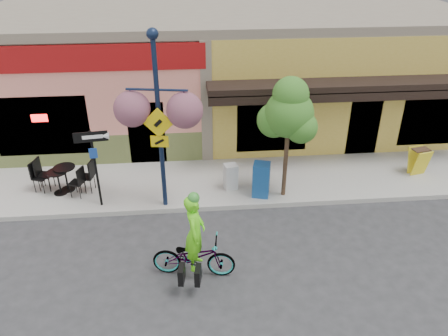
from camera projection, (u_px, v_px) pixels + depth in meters
The scene contains 14 objects.
ground at pixel (250, 219), 12.25m from camera, with size 90.00×90.00×0.00m, color #2D2D30.
sidewalk at pixel (241, 181), 13.96m from camera, with size 24.00×3.00×0.15m, color #9E9B93.
curb at pixel (248, 206), 12.70m from camera, with size 24.00×0.12×0.15m, color #A8A59E.
building at pixel (226, 66), 17.70m from camera, with size 18.20×8.20×4.50m, color #E78472, non-canonical shape.
bicycle at pixel (194, 257), 10.09m from camera, with size 0.67×1.93×1.01m, color maroon.
cyclist_rider at pixel (195, 241), 9.89m from camera, with size 0.69×0.45×1.89m, color #64ED18.
lamp_post at pixel (159, 125), 11.44m from camera, with size 1.59×0.64×4.99m, color #121E39, non-canonical shape.
one_way_sign at pixel (96, 170), 12.06m from camera, with size 0.89×0.19×2.33m, color black, non-canonical shape.
cafe_set_left at pixel (58, 179), 12.94m from camera, with size 1.61×0.81×0.97m, color black, non-canonical shape.
cafe_set_right at pixel (65, 175), 13.10m from camera, with size 1.71×0.86×1.03m, color black, non-canonical shape.
newspaper_box_blue at pixel (261, 180), 12.81m from camera, with size 0.48×0.43×1.07m, color navy, non-canonical shape.
newspaper_box_grey at pixel (231, 177), 13.24m from camera, with size 0.38×0.34×0.81m, color #BABABA, non-canonical shape.
street_tree at pixel (287, 139), 12.22m from camera, with size 1.43×1.43×3.67m, color #3D7A26, non-canonical shape.
sandwich_board at pixel (422, 164), 13.88m from camera, with size 0.53×0.39×0.89m, color yellow, non-canonical shape.
Camera 1 is at (-1.64, -9.92, 7.19)m, focal length 35.00 mm.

